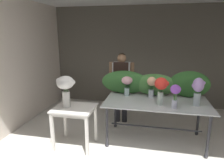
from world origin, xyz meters
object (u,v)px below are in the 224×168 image
display_table_glass (156,107)px  vase_peach_tulips (152,85)px  vase_lilac_snapdragons (198,90)px  vase_scarlet_ranunculus (161,87)px  vase_white_roses_tall (66,87)px  florist (121,81)px  side_table_white (74,113)px  vase_blush_hydrangea (127,83)px  vase_violet_carnations (175,93)px

display_table_glass → vase_peach_tulips: (-0.10, 0.20, 0.36)m
vase_lilac_snapdragons → vase_scarlet_ranunculus: bearing=-171.7°
vase_lilac_snapdragons → vase_white_roses_tall: (-2.27, -0.40, 0.03)m
florist → vase_scarlet_ranunculus: 1.24m
side_table_white → display_table_glass: bearing=18.7°
display_table_glass → florist: bearing=137.3°
florist → vase_lilac_snapdragons: size_ratio=3.25×
side_table_white → vase_peach_tulips: size_ratio=1.82×
display_table_glass → vase_scarlet_ranunculus: (0.06, -0.18, 0.44)m
display_table_glass → vase_blush_hydrangea: vase_blush_hydrangea is taller
display_table_glass → vase_white_roses_tall: 1.71m
vase_scarlet_ranunculus → vase_violet_carnations: (0.23, -0.12, -0.07)m
florist → vase_blush_hydrangea: bearing=-68.7°
florist → vase_peach_tulips: size_ratio=3.88×
vase_violet_carnations → vase_white_roses_tall: size_ratio=0.72×
display_table_glass → vase_scarlet_ranunculus: size_ratio=3.88×
vase_white_roses_tall → vase_scarlet_ranunculus: bearing=10.7°
display_table_glass → vase_scarlet_ranunculus: vase_scarlet_ranunculus is taller
vase_blush_hydrangea → vase_scarlet_ranunculus: (0.65, -0.40, 0.06)m
vase_peach_tulips → vase_violet_carnations: bearing=-51.9°
vase_violet_carnations → display_table_glass: bearing=133.9°
display_table_glass → florist: 1.11m
vase_scarlet_ranunculus → vase_violet_carnations: bearing=-28.4°
side_table_white → florist: 1.42m
vase_white_roses_tall → vase_violet_carnations: bearing=5.7°
vase_white_roses_tall → display_table_glass: bearing=17.1°
florist → vase_violet_carnations: florist is taller
vase_scarlet_ranunculus → vase_lilac_snapdragons: (0.62, 0.09, -0.03)m
display_table_glass → vase_white_roses_tall: size_ratio=3.37×
display_table_glass → vase_white_roses_tall: bearing=-162.9°
florist → vase_white_roses_tall: florist is taller
vase_peach_tulips → vase_blush_hydrangea: bearing=177.0°
side_table_white → vase_scarlet_ranunculus: bearing=11.7°
display_table_glass → vase_peach_tulips: bearing=117.3°
display_table_glass → vase_peach_tulips: 0.43m
side_table_white → vase_violet_carnations: size_ratio=1.85×
display_table_glass → vase_lilac_snapdragons: size_ratio=3.84×
florist → vase_scarlet_ranunculus: bearing=-46.9°
side_table_white → vase_blush_hydrangea: size_ratio=1.91×
vase_lilac_snapdragons → vase_peach_tulips: bearing=159.9°
florist → vase_scarlet_ranunculus: (0.84, -0.90, 0.15)m
vase_blush_hydrangea → vase_white_roses_tall: bearing=-144.3°
vase_peach_tulips → display_table_glass: bearing=-62.7°
vase_blush_hydrangea → vase_lilac_snapdragons: size_ratio=0.80×
display_table_glass → florist: florist is taller
florist → vase_blush_hydrangea: 0.54m
vase_violet_carnations → side_table_white: bearing=-173.9°
vase_peach_tulips → vase_white_roses_tall: (-1.48, -0.69, 0.07)m
vase_violet_carnations → vase_lilac_snapdragons: vase_lilac_snapdragons is taller
florist → side_table_white: bearing=-118.5°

